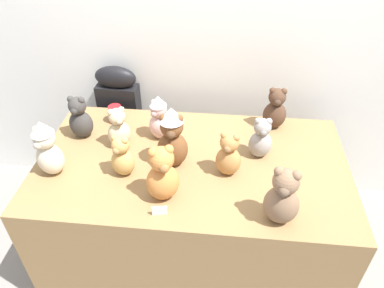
% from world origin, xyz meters
% --- Properties ---
extents(ground_plane, '(10.00, 10.00, 0.00)m').
position_xyz_m(ground_plane, '(0.00, 0.00, 0.00)').
color(ground_plane, gray).
extents(wall_back, '(7.00, 0.08, 2.60)m').
position_xyz_m(wall_back, '(0.00, 0.98, 1.30)').
color(wall_back, white).
rests_on(wall_back, ground_plane).
extents(display_table, '(1.68, 0.95, 0.78)m').
position_xyz_m(display_table, '(0.00, 0.25, 0.39)').
color(display_table, olive).
rests_on(display_table, ground_plane).
extents(instrument_case, '(0.29, 0.14, 1.01)m').
position_xyz_m(instrument_case, '(-0.57, 0.86, 0.51)').
color(instrument_case, black).
rests_on(instrument_case, ground_plane).
extents(teddy_bear_mocha, '(0.18, 0.17, 0.31)m').
position_xyz_m(teddy_bear_mocha, '(0.43, -0.11, 0.92)').
color(teddy_bear_mocha, '#7F6047').
rests_on(teddy_bear_mocha, display_table).
extents(teddy_bear_ash, '(0.13, 0.11, 0.25)m').
position_xyz_m(teddy_bear_ash, '(0.36, 0.34, 0.89)').
color(teddy_bear_ash, gray).
rests_on(teddy_bear_ash, display_table).
extents(teddy_bear_ginger, '(0.20, 0.18, 0.31)m').
position_xyz_m(teddy_bear_ginger, '(-0.11, -0.02, 0.92)').
color(teddy_bear_ginger, '#D17F3D').
rests_on(teddy_bear_ginger, display_table).
extents(teddy_bear_caramel, '(0.15, 0.14, 0.26)m').
position_xyz_m(teddy_bear_caramel, '(0.19, 0.18, 0.90)').
color(teddy_bear_caramel, '#B27A42').
rests_on(teddy_bear_caramel, display_table).
extents(teddy_bear_cream, '(0.18, 0.16, 0.32)m').
position_xyz_m(teddy_bear_cream, '(-0.71, 0.09, 0.93)').
color(teddy_bear_cream, beige).
rests_on(teddy_bear_cream, display_table).
extents(teddy_bear_blush, '(0.16, 0.15, 0.28)m').
position_xyz_m(teddy_bear_blush, '(-0.21, 0.45, 0.91)').
color(teddy_bear_blush, beige).
rests_on(teddy_bear_blush, display_table).
extents(teddy_bear_cocoa, '(0.14, 0.13, 0.27)m').
position_xyz_m(teddy_bear_cocoa, '(0.46, 0.62, 0.90)').
color(teddy_bear_cocoa, '#4C3323').
rests_on(teddy_bear_cocoa, display_table).
extents(teddy_bear_chestnut, '(0.17, 0.15, 0.36)m').
position_xyz_m(teddy_bear_chestnut, '(-0.10, 0.22, 0.95)').
color(teddy_bear_chestnut, brown).
rests_on(teddy_bear_chestnut, display_table).
extents(teddy_bear_charcoal, '(0.14, 0.13, 0.27)m').
position_xyz_m(teddy_bear_charcoal, '(-0.66, 0.41, 0.90)').
color(teddy_bear_charcoal, '#383533').
rests_on(teddy_bear_charcoal, display_table).
extents(teddy_bear_honey, '(0.15, 0.14, 0.24)m').
position_xyz_m(teddy_bear_honey, '(-0.34, 0.12, 0.89)').
color(teddy_bear_honey, tan).
rests_on(teddy_bear_honey, display_table).
extents(teddy_bear_sand, '(0.16, 0.16, 0.25)m').
position_xyz_m(teddy_bear_sand, '(-0.42, 0.35, 0.89)').
color(teddy_bear_sand, '#CCB78E').
rests_on(teddy_bear_sand, display_table).
extents(party_cup_red, '(0.08, 0.08, 0.11)m').
position_xyz_m(party_cup_red, '(-0.50, 0.58, 0.83)').
color(party_cup_red, red).
rests_on(party_cup_red, display_table).
extents(name_card_front_left, '(0.07, 0.02, 0.05)m').
position_xyz_m(name_card_front_left, '(-0.11, -0.14, 0.80)').
color(name_card_front_left, white).
rests_on(name_card_front_left, display_table).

